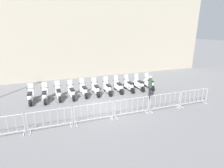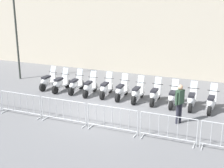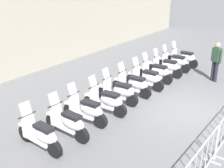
# 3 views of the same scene
# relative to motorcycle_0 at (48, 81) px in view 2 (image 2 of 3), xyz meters

# --- Properties ---
(ground_plane) EXTENTS (120.00, 120.00, 0.00)m
(ground_plane) POSITION_rel_motorcycle_0_xyz_m (4.60, -2.22, -0.45)
(ground_plane) COLOR slate
(motorcycle_0) EXTENTS (0.56, 1.72, 1.24)m
(motorcycle_0) POSITION_rel_motorcycle_0_xyz_m (0.00, 0.00, 0.00)
(motorcycle_0) COLOR black
(motorcycle_0) RESTS_ON ground
(motorcycle_1) EXTENTS (0.56, 1.72, 1.24)m
(motorcycle_1) POSITION_rel_motorcycle_0_xyz_m (0.92, -0.11, 0.00)
(motorcycle_1) COLOR black
(motorcycle_1) RESTS_ON ground
(motorcycle_2) EXTENTS (0.56, 1.72, 1.24)m
(motorcycle_2) POSITION_rel_motorcycle_0_xyz_m (1.84, 0.00, 0.00)
(motorcycle_2) COLOR black
(motorcycle_2) RESTS_ON ground
(motorcycle_3) EXTENTS (0.56, 1.73, 1.24)m
(motorcycle_3) POSITION_rel_motorcycle_0_xyz_m (2.75, -0.08, 0.00)
(motorcycle_3) COLOR black
(motorcycle_3) RESTS_ON ground
(motorcycle_4) EXTENTS (0.56, 1.73, 1.24)m
(motorcycle_4) POSITION_rel_motorcycle_0_xyz_m (3.67, 0.06, 0.00)
(motorcycle_4) COLOR black
(motorcycle_4) RESTS_ON ground
(motorcycle_5) EXTENTS (0.56, 1.72, 1.24)m
(motorcycle_5) POSITION_rel_motorcycle_0_xyz_m (4.58, 0.03, 0.00)
(motorcycle_5) COLOR black
(motorcycle_5) RESTS_ON ground
(motorcycle_6) EXTENTS (0.56, 1.72, 1.24)m
(motorcycle_6) POSITION_rel_motorcycle_0_xyz_m (5.49, -0.03, 0.00)
(motorcycle_6) COLOR black
(motorcycle_6) RESTS_ON ground
(motorcycle_7) EXTENTS (0.56, 1.72, 1.24)m
(motorcycle_7) POSITION_rel_motorcycle_0_xyz_m (6.41, 0.04, 0.00)
(motorcycle_7) COLOR black
(motorcycle_7) RESTS_ON ground
(motorcycle_8) EXTENTS (0.56, 1.73, 1.24)m
(motorcycle_8) POSITION_rel_motorcycle_0_xyz_m (7.32, 0.02, 0.00)
(motorcycle_8) COLOR black
(motorcycle_8) RESTS_ON ground
(motorcycle_9) EXTENTS (0.56, 1.72, 1.24)m
(motorcycle_9) POSITION_rel_motorcycle_0_xyz_m (8.24, 0.04, 0.00)
(motorcycle_9) COLOR black
(motorcycle_9) RESTS_ON ground
(motorcycle_10) EXTENTS (0.56, 1.72, 1.24)m
(motorcycle_10) POSITION_rel_motorcycle_0_xyz_m (9.15, 0.00, 0.00)
(motorcycle_10) COLOR black
(motorcycle_10) RESTS_ON ground
(barrier_segment_1) EXTENTS (2.18, 0.46, 1.07)m
(barrier_segment_1) POSITION_rel_motorcycle_0_xyz_m (1.23, -3.93, 0.07)
(barrier_segment_1) COLOR #B2B5B7
(barrier_segment_1) RESTS_ON ground
(barrier_segment_2) EXTENTS (2.18, 0.46, 1.07)m
(barrier_segment_2) POSITION_rel_motorcycle_0_xyz_m (3.49, -3.90, 0.07)
(barrier_segment_2) COLOR #B2B5B7
(barrier_segment_2) RESTS_ON ground
(barrier_segment_3) EXTENTS (2.18, 0.46, 1.07)m
(barrier_segment_3) POSITION_rel_motorcycle_0_xyz_m (5.75, -3.88, 0.07)
(barrier_segment_3) COLOR #B2B5B7
(barrier_segment_3) RESTS_ON ground
(barrier_segment_4) EXTENTS (2.18, 0.46, 1.07)m
(barrier_segment_4) POSITION_rel_motorcycle_0_xyz_m (8.01, -3.85, 0.07)
(barrier_segment_4) COLOR #B2B5B7
(barrier_segment_4) RESTS_ON ground
(street_lamp) EXTENTS (0.36, 0.36, 5.53)m
(street_lamp) POSITION_rel_motorcycle_0_xyz_m (-2.97, 1.11, 2.90)
(street_lamp) COLOR #2D332D
(street_lamp) RESTS_ON ground
(officer_near_row_end) EXTENTS (0.35, 0.51, 1.73)m
(officer_near_row_end) POSITION_rel_motorcycle_0_xyz_m (8.03, -1.95, 0.53)
(officer_near_row_end) COLOR #23232D
(officer_near_row_end) RESTS_ON ground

